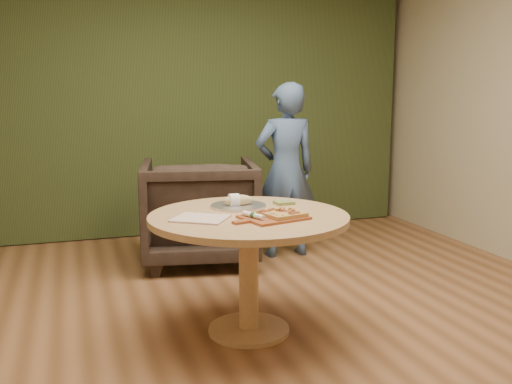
{
  "coord_description": "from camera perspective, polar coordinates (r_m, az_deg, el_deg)",
  "views": [
    {
      "loc": [
        -1.18,
        -3.0,
        1.48
      ],
      "look_at": [
        -0.11,
        0.25,
        0.88
      ],
      "focal_mm": 40.0,
      "sensor_mm": 36.0,
      "label": 1
    }
  ],
  "objects": [
    {
      "name": "room_shell",
      "position": [
        3.22,
        3.21,
        8.59
      ],
      "size": [
        5.04,
        6.04,
        2.84
      ],
      "color": "#96623C",
      "rests_on": "ground"
    },
    {
      "name": "curtain",
      "position": [
        6.02,
        -7.05,
        9.17
      ],
      "size": [
        4.8,
        0.14,
        2.78
      ],
      "primitive_type": "cube",
      "color": "#2C391A",
      "rests_on": "ground"
    },
    {
      "name": "pedestal_table",
      "position": [
        3.47,
        -0.74,
        -4.52
      ],
      "size": [
        1.21,
        1.21,
        0.75
      ],
      "rotation": [
        0.0,
        0.0,
        0.05
      ],
      "color": "tan",
      "rests_on": "ground"
    },
    {
      "name": "pizza_paddle",
      "position": [
        3.31,
        1.63,
        -2.58
      ],
      "size": [
        0.47,
        0.36,
        0.01
      ],
      "rotation": [
        0.0,
        0.0,
        0.25
      ],
      "color": "#964926",
      "rests_on": "pedestal_table"
    },
    {
      "name": "flatbread_pizza",
      "position": [
        3.33,
        2.64,
        -2.15
      ],
      "size": [
        0.27,
        0.27,
        0.04
      ],
      "rotation": [
        0.0,
        0.0,
        0.25
      ],
      "color": "tan",
      "rests_on": "pizza_paddle"
    },
    {
      "name": "cutlery_roll",
      "position": [
        3.27,
        -0.26,
        -2.34
      ],
      "size": [
        0.1,
        0.19,
        0.03
      ],
      "rotation": [
        0.0,
        0.0,
        0.4
      ],
      "color": "white",
      "rests_on": "pizza_paddle"
    },
    {
      "name": "newspaper",
      "position": [
        3.31,
        -5.58,
        -2.65
      ],
      "size": [
        0.39,
        0.37,
        0.01
      ],
      "primitive_type": "cube",
      "rotation": [
        0.0,
        0.0,
        -0.58
      ],
      "color": "white",
      "rests_on": "pedestal_table"
    },
    {
      "name": "serving_tray",
      "position": [
        3.65,
        -1.78,
        -1.4
      ],
      "size": [
        0.36,
        0.36,
        0.02
      ],
      "color": "silver",
      "rests_on": "pedestal_table"
    },
    {
      "name": "bread_roll",
      "position": [
        3.64,
        -1.91,
        -0.85
      ],
      "size": [
        0.19,
        0.09,
        0.09
      ],
      "color": "#CCB87C",
      "rests_on": "serving_tray"
    },
    {
      "name": "green_packet",
      "position": [
        3.74,
        2.82,
        -1.07
      ],
      "size": [
        0.13,
        0.11,
        0.02
      ],
      "primitive_type": "cube",
      "rotation": [
        0.0,
        0.0,
        0.05
      ],
      "color": "#59672E",
      "rests_on": "pedestal_table"
    },
    {
      "name": "armchair",
      "position": [
        4.99,
        -5.69,
        -1.37
      ],
      "size": [
        1.12,
        1.07,
        1.0
      ],
      "primitive_type": "imported",
      "rotation": [
        0.0,
        0.0,
        2.96
      ],
      "color": "black",
      "rests_on": "ground"
    },
    {
      "name": "person_standing",
      "position": [
        5.12,
        2.98,
        2.15
      ],
      "size": [
        0.57,
        0.38,
        1.56
      ],
      "primitive_type": "imported",
      "rotation": [
        0.0,
        0.0,
        3.15
      ],
      "color": "#415B83",
      "rests_on": "ground"
    }
  ]
}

